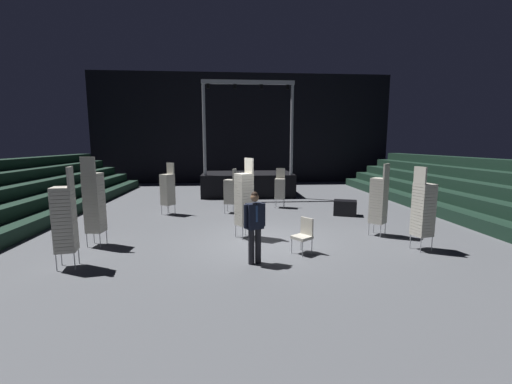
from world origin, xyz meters
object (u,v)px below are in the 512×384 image
Objects in this scene: chair_stack_mid_centre at (230,191)px; equipment_road_case at (345,208)px; man_with_tie at (255,223)px; chair_stack_front_left at (280,188)px; chair_stack_mid_right at (168,189)px; chair_stack_front_right at (379,200)px; chair_stack_rear_right at (244,198)px; loose_chair_near_man at (304,233)px; stage_riser at (247,182)px; chair_stack_rear_centre at (94,202)px; chair_stack_rear_left at (65,218)px; chair_stack_mid_left at (423,209)px.

chair_stack_mid_centre is 2.09× the size of equipment_road_case.
man_with_tie is at bearing -156.54° from chair_stack_mid_centre.
chair_stack_front_left is 3.10m from equipment_road_case.
chair_stack_front_right is at bearing -168.81° from chair_stack_mid_right.
chair_stack_rear_right is at bearing -155.59° from chair_stack_mid_centre.
loose_chair_near_man is at bearing -141.90° from chair_stack_mid_centre.
stage_riser is 2.48× the size of chair_stack_rear_right.
chair_stack_rear_centre is at bearing 63.77° from chair_stack_rear_right.
chair_stack_rear_left reaches higher than chair_stack_mid_centre.
chair_stack_mid_right is at bearing -22.83° from chair_stack_rear_left.
chair_stack_mid_right is 2.37× the size of equipment_road_case.
chair_stack_front_left reaches higher than loose_chair_near_man.
chair_stack_rear_centre reaches higher than chair_stack_mid_centre.
stage_riser is 2.66× the size of chair_stack_mid_left.
chair_stack_mid_left reaches higher than loose_chair_near_man.
chair_stack_rear_right reaches higher than equipment_road_case.
chair_stack_front_left is 0.84× the size of chair_stack_mid_right.
chair_stack_front_right is 8.15m from chair_stack_mid_right.
chair_stack_mid_left is (3.00, -6.30, 0.25)m from chair_stack_front_left.
chair_stack_front_right reaches higher than equipment_road_case.
stage_riser reaches higher than chair_stack_front_right.
chair_stack_mid_centre is 4.80m from equipment_road_case.
chair_stack_rear_right is at bearing 7.25° from loose_chair_near_man.
equipment_road_case is 5.24m from loose_chair_near_man.
chair_stack_rear_right is at bearing -106.52° from man_with_tie.
chair_stack_rear_left is at bearing 164.77° from chair_stack_mid_centre.
chair_stack_rear_left is (-1.25, -5.81, 0.13)m from chair_stack_mid_right.
chair_stack_mid_centre is at bearing -148.15° from chair_stack_mid_left.
loose_chair_near_man is at bearing -173.79° from man_with_tie.
chair_stack_mid_centre is 0.76× the size of chair_stack_rear_right.
chair_stack_mid_right is at bearing 174.36° from equipment_road_case.
chair_stack_mid_left is at bearing -67.45° from stage_riser.
chair_stack_front_right is at bearing 131.93° from chair_stack_front_left.
stage_riser reaches higher than man_with_tie.
stage_riser reaches higher than equipment_road_case.
chair_stack_rear_left is (-4.79, -10.96, 0.48)m from stage_riser.
chair_stack_front_left is at bearing -39.51° from loose_chair_near_man.
chair_stack_front_left is 9.23m from chair_stack_rear_left.
chair_stack_mid_left is at bearing -126.56° from loose_chair_near_man.
chair_stack_rear_left is (-9.09, -0.63, 0.04)m from chair_stack_mid_left.
chair_stack_rear_left is 1.71m from chair_stack_rear_centre.
chair_stack_mid_left is (0.56, -1.49, 0.00)m from chair_stack_front_right.
equipment_road_case is (2.43, -1.84, -0.59)m from chair_stack_front_left.
chair_stack_rear_left is 2.53× the size of loose_chair_near_man.
chair_stack_mid_centre reaches higher than man_with_tie.
chair_stack_mid_left is 2.56× the size of equipment_road_case.
chair_stack_mid_right is at bearing 109.86° from chair_stack_front_right.
chair_stack_front_left is 0.73× the size of chair_stack_rear_right.
chair_stack_rear_left is at bearing -21.67° from man_with_tie.
man_with_tie reaches higher than equipment_road_case.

